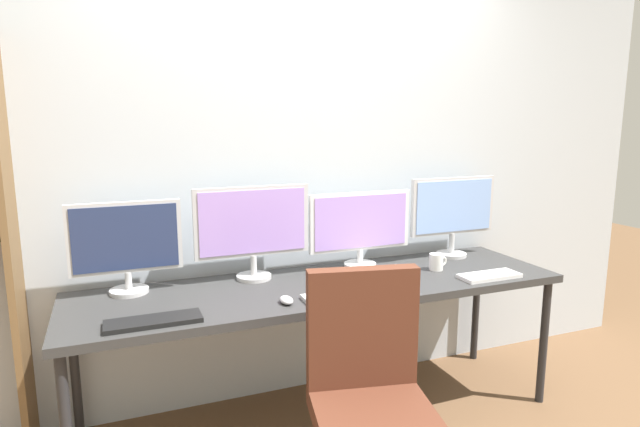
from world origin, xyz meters
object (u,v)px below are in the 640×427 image
Objects in this scene: monitor_far_right at (453,211)px; laptop_closed at (379,274)px; monitor_center_right at (360,225)px; keyboard_center at (342,296)px; keyboard_right at (489,276)px; computer_mouse at (286,300)px; desk at (324,293)px; monitor_far_left at (126,243)px; office_chair at (369,426)px; monitor_center_left at (253,226)px; coffee_mug at (437,262)px; keyboard_left at (153,321)px.

laptop_closed is (-0.60, -0.21, -0.27)m from monitor_far_right.
monitor_center_right is 1.60× the size of keyboard_center.
monitor_far_right is at bearing 25.78° from keyboard_center.
computer_mouse is (-1.10, 0.02, 0.01)m from keyboard_right.
desk is 4.84× the size of monitor_far_left.
office_chair is at bearing -113.71° from monitor_center_right.
monitor_far_left is at bearing -180.00° from monitor_far_right.
desk is 4.41× the size of monitor_far_right.
office_chair is at bearing -49.20° from monitor_far_left.
monitor_far_right is (1.22, -0.00, 0.00)m from monitor_center_left.
desk is at bearing -166.94° from monitor_far_right.
keyboard_center is 0.39m from laptop_closed.
monitor_far_left is 5.32× the size of computer_mouse.
monitor_far_right is 1.05m from keyboard_center.
monitor_center_right reaches higher than keyboard_center.
laptop_closed is at bearing 156.51° from keyboard_right.
monitor_far_left reaches higher than keyboard_right.
office_chair is at bearing -136.95° from coffee_mug.
monitor_far_left reaches higher than keyboard_left.
laptop_closed is 0.35m from coffee_mug.
keyboard_left is (-0.53, -0.44, -0.27)m from monitor_center_left.
monitor_far_right is at bearing 42.53° from office_chair.
monitor_center_right reaches higher than laptop_closed.
computer_mouse reaches higher than laptop_closed.
keyboard_left is 0.84m from keyboard_center.
coffee_mug reaches higher than keyboard_right.
monitor_center_left is 6.20× the size of computer_mouse.
computer_mouse is at bearing -84.51° from monitor_center_left.
monitor_far_right is (0.92, 0.21, 0.32)m from desk.
keyboard_right is (1.76, -0.44, -0.23)m from monitor_far_left.
monitor_center_left reaches higher than keyboard_left.
office_chair is 0.91m from laptop_closed.
monitor_far_right reaches higher than laptop_closed.
laptop_closed is at bearing 59.89° from office_chair.
monitor_center_left is 1.02m from coffee_mug.
office_chair is 1.65× the size of monitor_center_right.
monitor_center_left reaches higher than office_chair.
keyboard_center is 0.70m from coffee_mug.
keyboard_right is at bearing -21.12° from monitor_center_left.
keyboard_left is at bearing -80.30° from monitor_far_left.
laptop_closed is at bearing -160.48° from monitor_far_right.
keyboard_left is at bearing -171.46° from coffee_mug.
desk is at bearing -145.17° from monitor_center_right.
keyboard_left is at bearing -158.88° from monitor_center_right.
laptop_closed is (0.31, 0.23, 0.00)m from keyboard_center.
computer_mouse is (0.65, -0.42, -0.23)m from monitor_far_left.
keyboard_left is (-0.73, 0.50, 0.35)m from office_chair.
keyboard_center is at bearing -142.31° from laptop_closed.
monitor_center_left is 1.06× the size of monitor_far_right.
desk is at bearing 81.65° from office_chair.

